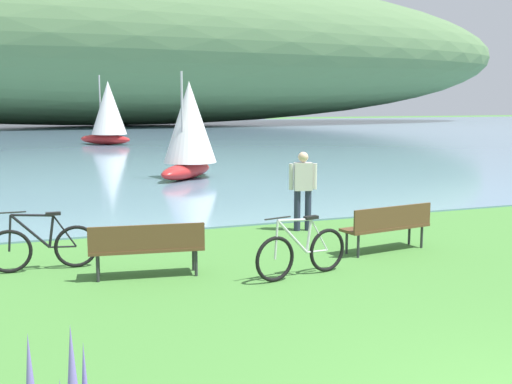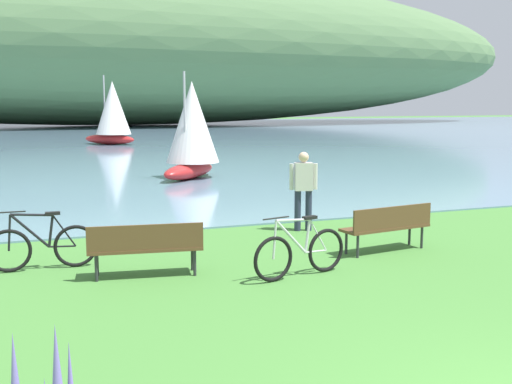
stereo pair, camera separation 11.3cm
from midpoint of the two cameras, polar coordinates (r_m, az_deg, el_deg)
name	(u,v)px [view 1 (the left image)]	position (r m, az deg, el deg)	size (l,w,h in m)	color
bay_water	(78,136)	(53.06, -16.16, 5.02)	(180.00, 80.00, 0.04)	#6B8EA8
distant_hillside	(117,47)	(75.60, -12.75, 12.89)	(105.76, 28.00, 18.02)	#567A4C
park_bench_near_camera	(147,245)	(9.95, -10.36, -4.86)	(1.85, 0.72, 0.88)	brown
park_bench_further_along	(388,224)	(11.70, 11.84, -2.92)	(1.85, 0.74, 0.88)	brown
bicycle_leaning_near_bench	(43,247)	(10.84, -19.35, -4.78)	(1.77, 0.10, 1.01)	black
bicycle_beside_path	(302,252)	(9.89, 3.90, -5.56)	(1.74, 0.46, 1.01)	black
person_at_shoreline	(303,186)	(13.30, 4.11, 0.57)	(0.60, 0.30, 1.71)	#282D47
sailboat_nearest_to_shore	(189,129)	(22.37, -6.34, 5.85)	(2.97, 3.07, 3.79)	#B22323
sailboat_mid_bay	(108,112)	(40.97, -13.58, 7.19)	(3.56, 3.52, 4.43)	#B22323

